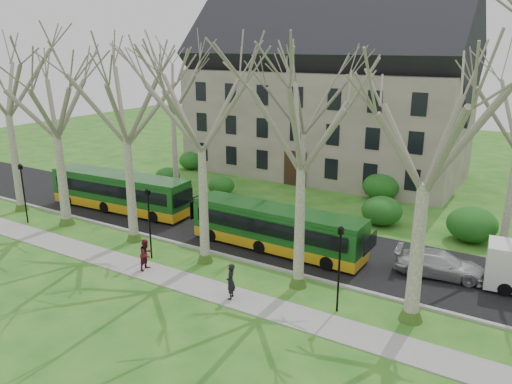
% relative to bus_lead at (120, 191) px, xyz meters
% --- Properties ---
extents(ground, '(120.00, 120.00, 0.00)m').
position_rel_bus_lead_xyz_m(ground, '(14.28, -4.55, -1.54)').
color(ground, '#24661D').
rests_on(ground, ground).
extents(sidewalk, '(70.00, 2.00, 0.06)m').
position_rel_bus_lead_xyz_m(sidewalk, '(14.28, -7.05, -1.51)').
color(sidewalk, gray).
rests_on(sidewalk, ground).
extents(road, '(80.00, 8.00, 0.06)m').
position_rel_bus_lead_xyz_m(road, '(14.28, 0.95, -1.51)').
color(road, black).
rests_on(road, ground).
extents(curb, '(80.00, 0.25, 0.14)m').
position_rel_bus_lead_xyz_m(curb, '(14.28, -3.05, -1.47)').
color(curb, '#A5A39E').
rests_on(curb, ground).
extents(building, '(26.50, 12.20, 16.00)m').
position_rel_bus_lead_xyz_m(building, '(8.28, 19.45, 6.53)').
color(building, slate).
rests_on(building, ground).
extents(tree_row_verge, '(49.00, 7.00, 14.00)m').
position_rel_bus_lead_xyz_m(tree_row_verge, '(14.28, -4.25, 5.46)').
color(tree_row_verge, gray).
rests_on(tree_row_verge, ground).
extents(tree_row_far, '(33.00, 7.00, 12.00)m').
position_rel_bus_lead_xyz_m(tree_row_far, '(12.94, 6.45, 4.46)').
color(tree_row_far, gray).
rests_on(tree_row_far, ground).
extents(lamp_row, '(36.22, 0.22, 4.30)m').
position_rel_bus_lead_xyz_m(lamp_row, '(14.28, -5.55, 1.04)').
color(lamp_row, black).
rests_on(lamp_row, ground).
extents(hedges, '(30.60, 8.60, 2.00)m').
position_rel_bus_lead_xyz_m(hedges, '(9.61, 9.45, -0.54)').
color(hedges, '#1B5317').
rests_on(hedges, ground).
extents(bus_lead, '(11.94, 3.18, 2.95)m').
position_rel_bus_lead_xyz_m(bus_lead, '(0.00, 0.00, 0.00)').
color(bus_lead, '#154C19').
rests_on(bus_lead, road).
extents(bus_follow, '(11.28, 2.49, 2.81)m').
position_rel_bus_lead_xyz_m(bus_follow, '(14.12, -0.55, -0.07)').
color(bus_follow, '#154C19').
rests_on(bus_follow, road).
extents(sedan, '(5.07, 2.66, 1.40)m').
position_rel_bus_lead_xyz_m(sedan, '(23.68, 0.91, -0.77)').
color(sedan, silver).
rests_on(sedan, road).
extents(pedestrian_a, '(0.65, 0.79, 1.87)m').
position_rel_bus_lead_xyz_m(pedestrian_a, '(15.22, -7.25, -0.54)').
color(pedestrian_a, black).
rests_on(pedestrian_a, sidewalk).
extents(pedestrian_b, '(0.75, 0.93, 1.82)m').
position_rel_bus_lead_xyz_m(pedestrian_b, '(9.20, -6.92, -0.57)').
color(pedestrian_b, '#55131D').
rests_on(pedestrian_b, sidewalk).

